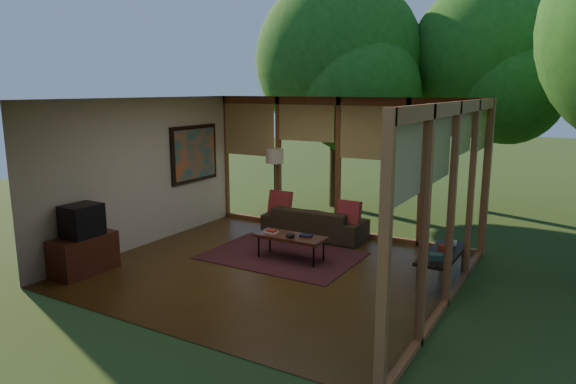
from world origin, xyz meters
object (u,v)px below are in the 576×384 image
Objects in this scene: media_cabinet at (84,254)px; television at (82,220)px; sofa at (315,222)px; coffee_table at (291,237)px; side_console at (437,254)px; floor_lamp at (275,160)px.

media_cabinet is 1.82× the size of television.
sofa is 1.44m from coffee_table.
television reaches higher than coffee_table.
sofa is 2.88m from side_console.
coffee_table is (2.48, 2.18, -0.46)m from television.
side_console reaches higher than coffee_table.
sofa is 2.00× the size of media_cabinet.
media_cabinet is 3.31m from coffee_table.
side_console is (2.65, -1.13, 0.12)m from sofa.
media_cabinet reaches higher than side_console.
television is at bearing 0.00° from media_cabinet.
television is 5.46m from side_console.
media_cabinet is 0.83× the size of coffee_table.
floor_lamp is (1.14, 3.86, 1.11)m from media_cabinet.
television is 4.06m from floor_lamp.
television is at bearing -106.24° from floor_lamp.
side_console is (3.73, -1.39, -1.00)m from floor_lamp.
coffee_table is at bearing -173.13° from side_console.
media_cabinet reaches higher than sofa.
media_cabinet is 4.17m from floor_lamp.
side_console is at bearing 26.84° from media_cabinet.
television reaches higher than sofa.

